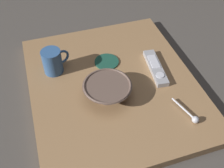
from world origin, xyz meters
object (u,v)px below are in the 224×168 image
Objects in this scene: cereal_bowl at (107,90)px; tv_remote_near at (155,68)px; coffee_mug at (53,61)px; drink_coaster at (107,62)px; teaspoon at (193,117)px.

tv_remote_near is at bearing -70.95° from cereal_bowl.
coffee_mug reaches higher than drink_coaster.
teaspoon is (-0.17, -0.23, -0.02)m from cereal_bowl.
cereal_bowl is 1.77× the size of drink_coaster.
cereal_bowl is at bearing -139.95° from coffee_mug.
cereal_bowl is 1.62× the size of coffee_mug.
cereal_bowl is 0.29m from teaspoon.
cereal_bowl is 0.18m from drink_coaster.
tv_remote_near is 0.19m from drink_coaster.
tv_remote_near reaches higher than drink_coaster.
teaspoon is 1.21× the size of drink_coaster.
teaspoon reaches higher than tv_remote_near.
cereal_bowl is at bearing 164.10° from drink_coaster.
tv_remote_near is 2.04× the size of drink_coaster.
drink_coaster is at bearing 59.89° from tv_remote_near.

